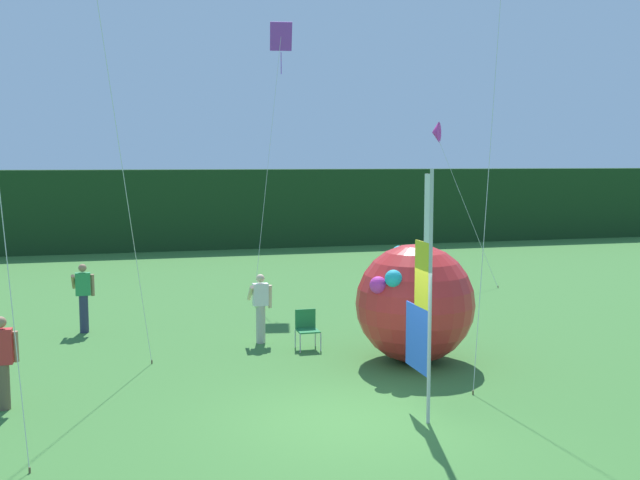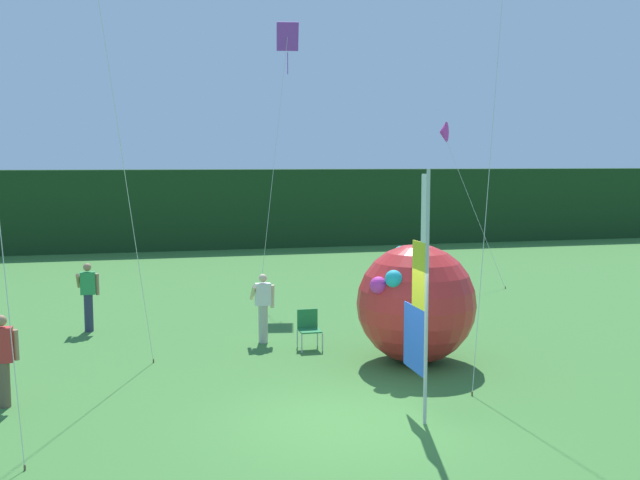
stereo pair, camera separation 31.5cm
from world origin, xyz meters
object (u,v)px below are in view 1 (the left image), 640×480
object	(u,v)px
person_near_banner	(261,306)
person_far_right	(83,296)
person_mid_field	(394,294)
kite_magenta_delta_5	(436,133)
banner_flag	(423,300)
folding_chair	(307,326)
kite_purple_diamond_2	(280,48)
person_far_left	(2,360)
inflatable_balloon	(415,303)

from	to	relation	value
person_near_banner	person_far_right	bearing A→B (deg)	151.50
person_mid_field	kite_magenta_delta_5	distance (m)	9.07
banner_flag	folding_chair	xyz separation A→B (m)	(-0.73, 4.98, -1.49)
person_mid_field	kite_purple_diamond_2	distance (m)	9.63
person_far_right	folding_chair	distance (m)	5.87
person_mid_field	kite_magenta_delta_5	size ratio (longest dim) A/B	0.31
person_mid_field	person_far_right	xyz separation A→B (m)	(-7.59, 1.83, -0.00)
person_far_left	kite_purple_diamond_2	xyz separation A→B (m)	(7.16, 10.35, 7.03)
person_mid_field	kite_magenta_delta_5	bearing A→B (deg)	58.88
inflatable_balloon	kite_purple_diamond_2	bearing A→B (deg)	95.55
person_mid_field	kite_magenta_delta_5	xyz separation A→B (m)	(4.11, 6.81, 4.35)
kite_purple_diamond_2	banner_flag	bearing A→B (deg)	-91.44
kite_purple_diamond_2	kite_magenta_delta_5	distance (m)	6.23
inflatable_balloon	folding_chair	size ratio (longest dim) A/B	2.86
banner_flag	person_far_right	distance (m)	9.91
person_near_banner	kite_magenta_delta_5	distance (m)	11.37
banner_flag	person_near_banner	distance (m)	6.11
folding_chair	kite_magenta_delta_5	size ratio (longest dim) A/B	0.16
person_near_banner	person_far_left	xyz separation A→B (m)	(-5.19, -3.50, -0.00)
banner_flag	person_far_left	xyz separation A→B (m)	(-6.84, 2.27, -1.13)
banner_flag	kite_magenta_delta_5	bearing A→B (deg)	65.35
kite_purple_diamond_2	person_far_left	bearing A→B (deg)	-124.68
banner_flag	person_mid_field	xyz separation A→B (m)	(1.84, 6.16, -1.07)
person_far_left	folding_chair	world-z (taller)	person_far_left
person_far_right	banner_flag	bearing A→B (deg)	-54.29
person_mid_field	kite_purple_diamond_2	world-z (taller)	kite_purple_diamond_2
banner_flag	kite_purple_diamond_2	xyz separation A→B (m)	(0.32, 12.63, 5.91)
person_far_left	kite_purple_diamond_2	distance (m)	14.42
banner_flag	kite_magenta_delta_5	distance (m)	14.65
kite_purple_diamond_2	person_mid_field	bearing A→B (deg)	-76.74
person_mid_field	kite_magenta_delta_5	world-z (taller)	kite_magenta_delta_5
inflatable_balloon	kite_purple_diamond_2	distance (m)	11.49
banner_flag	person_far_left	distance (m)	7.30
person_far_right	inflatable_balloon	xyz separation A→B (m)	(6.97, -4.71, 0.35)
inflatable_balloon	banner_flag	bearing A→B (deg)	-110.42
banner_flag	person_far_right	size ratio (longest dim) A/B	2.40
person_far_right	person_mid_field	bearing A→B (deg)	-13.59
person_far_left	kite_magenta_delta_5	size ratio (longest dim) A/B	0.29
person_mid_field	inflatable_balloon	world-z (taller)	inflatable_balloon
person_mid_field	person_far_left	distance (m)	9.52
person_far_right	folding_chair	size ratio (longest dim) A/B	1.96
kite_magenta_delta_5	folding_chair	bearing A→B (deg)	-129.89
person_far_right	inflatable_balloon	size ratio (longest dim) A/B	0.68
folding_chair	kite_magenta_delta_5	world-z (taller)	kite_magenta_delta_5
banner_flag	inflatable_balloon	xyz separation A→B (m)	(1.22, 3.29, -0.72)
person_far_left	person_far_right	distance (m)	5.83
person_far_left	folding_chair	xyz separation A→B (m)	(6.11, 2.70, -0.36)
person_near_banner	kite_purple_diamond_2	size ratio (longest dim) A/B	0.19
person_far_left	kite_purple_diamond_2	bearing A→B (deg)	55.32
folding_chair	person_far_right	bearing A→B (deg)	148.96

